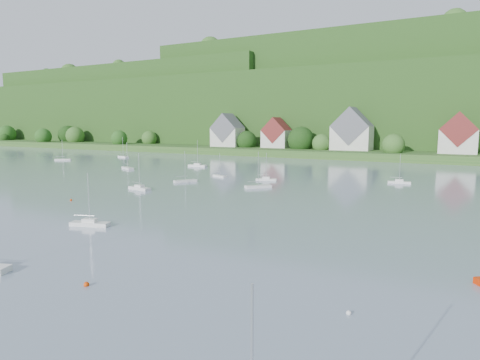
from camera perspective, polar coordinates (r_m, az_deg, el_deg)
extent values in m
cube|color=#2A551F|center=(197.79, 14.22, 3.76)|extent=(600.00, 60.00, 3.00)
cube|color=#1D3F14|center=(270.75, 18.35, 8.51)|extent=(620.00, 160.00, 40.00)
cube|color=#1D3F14|center=(320.56, -9.94, 9.30)|extent=(200.00, 120.00, 52.00)
cube|color=#1D3F14|center=(264.48, 20.39, 10.19)|extent=(240.00, 130.00, 60.00)
sphere|color=#325F23|center=(276.37, -21.37, 5.57)|extent=(11.19, 11.19, 11.19)
sphere|color=#325F23|center=(241.01, -12.16, 5.50)|extent=(8.61, 8.61, 8.61)
sphere|color=#1F4E17|center=(240.80, -16.00, 5.41)|extent=(9.03, 9.03, 9.03)
sphere|color=#325F23|center=(183.95, 10.95, 4.87)|extent=(8.19, 8.19, 8.19)
sphere|color=#325F23|center=(204.17, -1.08, 5.12)|extent=(6.49, 6.49, 6.49)
sphere|color=#1F4E17|center=(330.76, -28.97, 5.44)|extent=(11.94, 11.94, 11.94)
sphere|color=#325F23|center=(183.48, 27.99, 4.52)|extent=(12.16, 12.16, 12.16)
sphere|color=#325F23|center=(173.32, 19.99, 4.45)|extent=(8.73, 8.73, 8.73)
sphere|color=black|center=(200.07, 0.91, 5.33)|extent=(9.32, 9.32, 9.32)
sphere|color=black|center=(286.76, -21.46, 5.52)|extent=(9.50, 9.50, 9.50)
sphere|color=black|center=(289.00, -22.23, 5.65)|extent=(11.91, 11.91, 11.91)
sphere|color=#1F4E17|center=(287.44, -25.03, 5.36)|extent=(9.91, 9.91, 9.91)
sphere|color=black|center=(327.12, -29.12, 5.09)|extent=(6.16, 6.16, 6.16)
sphere|color=black|center=(189.56, 8.23, 5.38)|extent=(11.92, 11.92, 11.92)
sphere|color=#325F23|center=(279.54, -9.19, 15.31)|extent=(10.52, 10.52, 10.52)
sphere|color=#325F23|center=(356.61, -22.01, 13.27)|extent=(13.75, 13.75, 13.75)
sphere|color=#1F4E17|center=(289.57, 0.95, 15.12)|extent=(10.29, 10.29, 10.29)
sphere|color=black|center=(347.52, -15.63, 13.60)|extent=(10.31, 10.31, 10.31)
sphere|color=black|center=(319.42, -16.79, 14.04)|extent=(8.14, 8.14, 8.14)
sphere|color=#325F23|center=(342.16, -13.50, 13.67)|extent=(7.15, 7.15, 7.15)
sphere|color=black|center=(386.20, -21.47, 12.77)|extent=(11.66, 11.66, 11.66)
sphere|color=black|center=(271.92, 2.88, 15.49)|extent=(7.18, 7.18, 7.18)
sphere|color=#325F23|center=(299.20, -16.02, 14.55)|extent=(8.89, 8.89, 8.89)
sphere|color=#1F4E17|center=(358.39, -24.63, 12.93)|extent=(7.77, 7.77, 7.77)
sphere|color=black|center=(346.67, -16.47, 13.57)|extent=(9.97, 9.97, 9.97)
sphere|color=#1F4E17|center=(250.73, 27.23, 17.43)|extent=(12.83, 12.83, 12.83)
sphere|color=#325F23|center=(253.81, 7.98, 17.86)|extent=(8.18, 8.18, 8.18)
sphere|color=#1F4E17|center=(278.91, 19.13, 16.76)|extent=(12.73, 12.73, 12.73)
sphere|color=#325F23|center=(227.44, 27.00, 18.51)|extent=(11.95, 11.95, 11.95)
sphere|color=#325F23|center=(285.94, 8.94, 16.64)|extent=(7.07, 7.07, 7.07)
sphere|color=black|center=(244.55, 16.52, 18.02)|extent=(8.21, 8.21, 8.21)
sphere|color=#325F23|center=(272.02, 13.46, 17.19)|extent=(12.24, 12.24, 12.24)
sphere|color=#325F23|center=(273.08, -4.02, 17.38)|extent=(13.65, 13.65, 13.65)
sphere|color=#1F4E17|center=(269.95, 9.44, 13.50)|extent=(12.01, 12.01, 12.01)
sphere|color=black|center=(270.17, 17.66, 13.38)|extent=(15.72, 15.72, 15.72)
sphere|color=#1F4E17|center=(263.40, 20.66, 13.21)|extent=(10.54, 10.54, 10.54)
sphere|color=#1F4E17|center=(378.68, -11.54, 11.63)|extent=(8.18, 8.18, 8.18)
sphere|color=black|center=(360.74, -10.32, 11.88)|extent=(8.74, 8.74, 8.74)
sphere|color=black|center=(355.22, -14.54, 12.02)|extent=(15.38, 15.38, 15.38)
cube|color=beige|center=(206.40, -1.69, 5.81)|extent=(14.00, 10.00, 9.00)
cube|color=slate|center=(206.30, -1.69, 7.06)|extent=(14.00, 10.40, 14.00)
cube|color=beige|center=(196.87, 4.94, 5.55)|extent=(12.00, 9.00, 8.00)
cube|color=maroon|center=(196.76, 4.95, 6.71)|extent=(12.00, 9.36, 12.00)
cube|color=beige|center=(184.63, 14.86, 5.49)|extent=(16.00, 11.00, 10.00)
cube|color=slate|center=(184.54, 14.91, 7.04)|extent=(16.00, 11.44, 16.00)
cube|color=beige|center=(177.41, 27.38, 4.66)|extent=(13.00, 10.00, 9.00)
cube|color=maroon|center=(177.30, 27.47, 6.11)|extent=(13.00, 10.40, 13.00)
cube|color=white|center=(62.44, -19.60, -5.62)|extent=(5.69, 3.18, 0.55)
cube|color=white|center=(62.33, -19.62, -5.15)|extent=(2.16, 1.62, 0.50)
cylinder|color=silver|center=(61.73, -19.76, -2.27)|extent=(0.10, 0.10, 6.86)
cylinder|color=silver|center=(62.61, -20.31, -4.52)|extent=(2.89, 1.02, 0.08)
sphere|color=#D93C05|center=(40.40, -20.03, -13.30)|extent=(0.49, 0.49, 0.49)
sphere|color=#D93C05|center=(83.83, -21.85, -2.61)|extent=(0.42, 0.42, 0.42)
sphere|color=silver|center=(33.98, 14.47, -17.18)|extent=(0.40, 0.40, 0.40)
cube|color=white|center=(93.24, 2.48, -0.89)|extent=(5.24, 5.49, 0.59)
cylinder|color=silver|center=(92.73, 2.49, 1.56)|extent=(0.10, 0.10, 7.42)
cylinder|color=silver|center=(92.75, 1.97, -0.18)|extent=(2.27, 2.45, 0.08)
cube|color=white|center=(139.51, -5.75, 1.93)|extent=(6.52, 2.08, 0.65)
cube|color=white|center=(139.45, -5.75, 2.17)|extent=(2.31, 1.36, 0.50)
cylinder|color=silver|center=(139.14, -5.77, 3.72)|extent=(0.10, 0.10, 8.06)
cylinder|color=silver|center=(139.90, -6.09, 2.45)|extent=(3.55, 0.23, 0.08)
cube|color=white|center=(112.22, -2.74, 0.53)|extent=(4.81, 2.84, 0.46)
cylinder|color=silver|center=(111.88, -2.75, 2.12)|extent=(0.10, 0.10, 5.81)
cylinder|color=silver|center=(112.63, -2.96, 1.13)|extent=(2.42, 0.97, 0.08)
cube|color=white|center=(103.12, -7.40, -0.13)|extent=(4.43, 5.50, 0.56)
cylinder|color=silver|center=(102.68, -7.44, 1.95)|extent=(0.10, 0.10, 6.98)
cylinder|color=silver|center=(102.69, -7.86, 0.49)|extent=(1.79, 2.59, 0.08)
cube|color=white|center=(105.14, 3.56, 0.05)|extent=(5.32, 2.95, 0.51)
cube|color=white|center=(105.07, 3.56, 0.33)|extent=(2.02, 1.51, 0.50)
cylinder|color=silver|center=(104.74, 3.57, 1.93)|extent=(0.10, 0.10, 6.41)
cylinder|color=silver|center=(105.09, 3.15, 0.69)|extent=(2.71, 0.95, 0.08)
cube|color=white|center=(176.76, -22.79, 2.56)|extent=(5.86, 4.63, 0.59)
cylinder|color=silver|center=(176.49, -22.86, 3.86)|extent=(0.10, 0.10, 7.40)
cylinder|color=silver|center=(176.95, -23.09, 2.94)|extent=(2.77, 1.85, 0.08)
cube|color=white|center=(136.08, -14.94, 1.56)|extent=(6.25, 4.20, 0.61)
cylinder|color=silver|center=(135.72, -15.00, 3.29)|extent=(0.10, 0.10, 7.64)
cylinder|color=silver|center=(136.81, -15.09, 2.09)|extent=(3.06, 1.53, 0.08)
cube|color=white|center=(93.04, -13.40, -1.11)|extent=(6.06, 2.70, 0.59)
cube|color=white|center=(92.96, -13.41, -0.78)|extent=(2.23, 1.51, 0.50)
cylinder|color=silver|center=(92.54, -13.48, 1.31)|extent=(0.10, 0.10, 7.32)
cylinder|color=silver|center=(93.57, -13.75, -0.34)|extent=(3.18, 0.68, 0.08)
cube|color=white|center=(106.96, 20.70, -0.30)|extent=(5.35, 2.28, 0.52)
cube|color=white|center=(106.89, 20.71, -0.03)|extent=(1.96, 1.30, 0.50)
cylinder|color=silver|center=(106.56, 20.79, 1.57)|extent=(0.10, 0.10, 6.48)
cylinder|color=silver|center=(106.79, 20.31, 0.34)|extent=(2.83, 0.55, 0.08)
cube|color=white|center=(182.95, -15.49, 3.04)|extent=(6.56, 3.55, 0.63)
cylinder|color=silver|center=(182.67, -15.54, 4.38)|extent=(0.10, 0.10, 7.90)
cylinder|color=silver|center=(183.69, -15.65, 3.43)|extent=(3.35, 1.10, 0.08)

